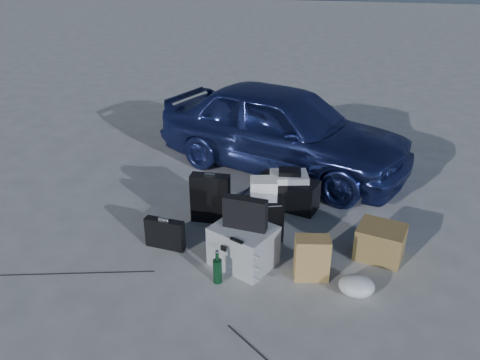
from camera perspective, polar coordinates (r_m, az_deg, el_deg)
name	(u,v)px	position (r m, az deg, el deg)	size (l,w,h in m)	color
ground	(226,269)	(4.66, -1.70, -10.76)	(60.00, 60.00, 0.00)	#ABABA6
car	(282,128)	(6.54, 5.17, 6.29)	(1.43, 3.55, 1.21)	#32418F
pelican_case	(244,246)	(4.62, 0.43, -8.00)	(0.57, 0.46, 0.41)	#A7A9AD
laptop_bag	(245,213)	(4.43, 0.63, -4.09)	(0.42, 0.11, 0.32)	black
briefcase	(165,234)	(4.94, -9.14, -6.49)	(0.42, 0.09, 0.33)	black
suitcase_left	(210,198)	(5.32, -3.63, -2.22)	(0.44, 0.16, 0.57)	black
suitcase_right	(263,219)	(4.96, 2.80, -4.81)	(0.43, 0.15, 0.51)	black
white_carton	(264,189)	(4.78, 2.89, -1.08)	(0.27, 0.21, 0.21)	white
duffel_bag	(287,193)	(5.67, 5.79, -1.61)	(0.73, 0.31, 0.36)	black
flat_box_white	(289,177)	(5.57, 6.02, 0.42)	(0.44, 0.33, 0.08)	white
flat_box_black	(290,172)	(5.54, 6.09, 1.00)	(0.26, 0.19, 0.06)	black
kraft_bag	(312,258)	(4.49, 8.76, -9.37)	(0.32, 0.19, 0.43)	olive
cardboard_box	(380,242)	(4.95, 16.73, -7.23)	(0.45, 0.39, 0.34)	olive
plastic_bag	(357,286)	(4.44, 14.02, -12.42)	(0.32, 0.28, 0.18)	silver
green_bottle	(217,267)	(4.41, -2.77, -10.57)	(0.08, 0.08, 0.33)	black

